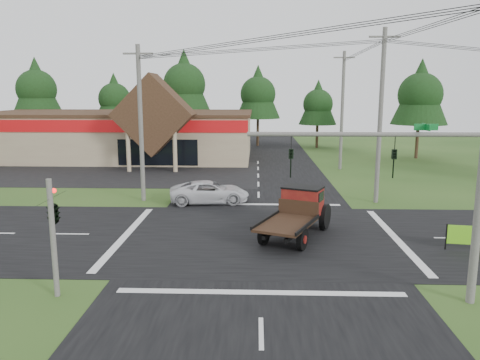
{
  "coord_description": "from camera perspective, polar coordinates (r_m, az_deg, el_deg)",
  "views": [
    {
      "loc": [
        -0.19,
        -23.42,
        7.4
      ],
      "look_at": [
        -1.16,
        4.2,
        2.2
      ],
      "focal_mm": 35.0,
      "sensor_mm": 36.0,
      "label": 1
    }
  ],
  "objects": [
    {
      "name": "ground",
      "position": [
        24.57,
        2.37,
        -6.89
      ],
      "size": [
        120.0,
        120.0,
        0.0
      ],
      "primitive_type": "plane",
      "color": "#294819",
      "rests_on": "ground"
    },
    {
      "name": "traffic_signal_corner",
      "position": [
        18.1,
        -21.89,
        -2.49
      ],
      "size": [
        0.53,
        2.48,
        4.4
      ],
      "color": "#595651",
      "rests_on": "ground"
    },
    {
      "name": "white_pickup",
      "position": [
        31.79,
        -3.74,
        -1.46
      ],
      "size": [
        5.62,
        3.16,
        1.48
      ],
      "primitive_type": "imported",
      "rotation": [
        0.0,
        0.0,
        1.71
      ],
      "color": "silver",
      "rests_on": "ground"
    },
    {
      "name": "tree_row_d",
      "position": [
        65.42,
        2.21,
        10.62
      ],
      "size": [
        6.16,
        6.16,
        11.11
      ],
      "color": "#332316",
      "rests_on": "ground"
    },
    {
      "name": "antique_flatbed_truck",
      "position": [
        24.2,
        6.72,
        -4.13
      ],
      "size": [
        4.53,
        6.43,
        2.52
      ],
      "primitive_type": null,
      "rotation": [
        0.0,
        0.0,
        -0.41
      ],
      "color": "#5F0D0F",
      "rests_on": "ground"
    },
    {
      "name": "parking_apron",
      "position": [
        45.22,
        -15.81,
        0.85
      ],
      "size": [
        28.0,
        14.0,
        0.02
      ],
      "primitive_type": "cube",
      "color": "black",
      "rests_on": "ground"
    },
    {
      "name": "cvs_building",
      "position": [
        55.41,
        -14.33,
        5.54
      ],
      "size": [
        30.4,
        18.2,
        9.19
      ],
      "color": "tan",
      "rests_on": "ground"
    },
    {
      "name": "tree_row_b",
      "position": [
        68.36,
        -15.06,
        9.71
      ],
      "size": [
        5.6,
        5.6,
        10.1
      ],
      "color": "#332316",
      "rests_on": "ground"
    },
    {
      "name": "tree_row_e",
      "position": [
        63.97,
        9.49,
        9.28
      ],
      "size": [
        5.04,
        5.04,
        9.09
      ],
      "color": "#332316",
      "rests_on": "ground"
    },
    {
      "name": "road_ew",
      "position": [
        24.56,
        2.37,
        -6.86
      ],
      "size": [
        120.0,
        12.0,
        0.02
      ],
      "primitive_type": "cube",
      "color": "black",
      "rests_on": "ground"
    },
    {
      "name": "tree_side_ne",
      "position": [
        56.44,
        21.14,
        9.93
      ],
      "size": [
        6.16,
        6.16,
        11.11
      ],
      "color": "#332316",
      "rests_on": "ground"
    },
    {
      "name": "utility_pole_ne",
      "position": [
        32.51,
        16.74,
        7.54
      ],
      "size": [
        2.0,
        0.3,
        11.5
      ],
      "color": "#595651",
      "rests_on": "ground"
    },
    {
      "name": "tree_row_c",
      "position": [
        65.18,
        -6.79,
        11.74
      ],
      "size": [
        7.28,
        7.28,
        13.13
      ],
      "color": "#332316",
      "rests_on": "ground"
    },
    {
      "name": "road_ns",
      "position": [
        24.56,
        2.37,
        -6.87
      ],
      "size": [
        12.0,
        120.0,
        0.02
      ],
      "primitive_type": "cube",
      "color": "black",
      "rests_on": "ground"
    },
    {
      "name": "traffic_signal_mast",
      "position": [
        17.28,
        22.32,
        -0.07
      ],
      "size": [
        8.12,
        0.24,
        7.0
      ],
      "color": "#595651",
      "rests_on": "ground"
    },
    {
      "name": "utility_pole_nw",
      "position": [
        32.44,
        -12.02,
        6.87
      ],
      "size": [
        2.0,
        0.3,
        10.5
      ],
      "color": "#595651",
      "rests_on": "ground"
    },
    {
      "name": "utility_pole_n",
      "position": [
        46.19,
        12.35,
        8.35
      ],
      "size": [
        2.0,
        0.3,
        11.2
      ],
      "color": "#595651",
      "rests_on": "ground"
    },
    {
      "name": "tree_row_a",
      "position": [
        70.08,
        -23.57,
        10.31
      ],
      "size": [
        6.72,
        6.72,
        12.12
      ],
      "color": "#332316",
      "rests_on": "ground"
    }
  ]
}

